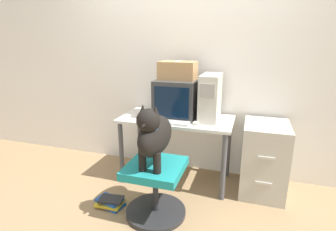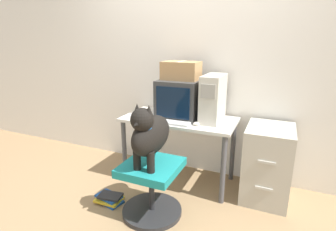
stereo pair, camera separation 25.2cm
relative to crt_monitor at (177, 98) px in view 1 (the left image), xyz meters
The scene contains 12 objects.
ground_plane 1.00m from the crt_monitor, 88.95° to the right, with size 12.00×12.00×0.00m, color #937551.
wall_back 0.48m from the crt_monitor, 88.78° to the left, with size 8.00×0.05×2.60m.
desk 0.31m from the crt_monitor, 83.61° to the right, with size 1.20×0.60×0.73m.
crt_monitor is the anchor object (origin of this frame).
pc_tower 0.36m from the crt_monitor, ahead, with size 0.19×0.42×0.47m.
keyboard 0.32m from the crt_monitor, 91.65° to the right, with size 0.41×0.15×0.03m.
computer_mouse 0.39m from the crt_monitor, 42.89° to the right, with size 0.06×0.05×0.04m.
office_chair 0.98m from the crt_monitor, 89.16° to the right, with size 0.55×0.55×0.50m.
dog 0.75m from the crt_monitor, 89.17° to the right, with size 0.23×0.56×0.56m.
filing_cabinet 1.09m from the crt_monitor, ahead, with size 0.43×0.55×0.74m.
cardboard_box 0.30m from the crt_monitor, 90.00° to the left, with size 0.38×0.26×0.19m.
book_stack_floor 1.25m from the crt_monitor, 121.44° to the right, with size 0.30×0.22×0.08m.
Camera 1 is at (0.74, -2.30, 1.54)m, focal length 28.00 mm.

